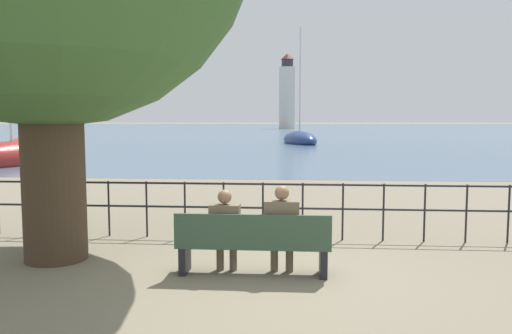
{
  "coord_description": "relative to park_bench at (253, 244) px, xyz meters",
  "views": [
    {
      "loc": [
        0.58,
        -6.92,
        2.19
      ],
      "look_at": [
        0.0,
        0.5,
        1.49
      ],
      "focal_mm": 35.0,
      "sensor_mm": 36.0,
      "label": 1
    }
  ],
  "objects": [
    {
      "name": "harbor_lighthouse",
      "position": [
        -1.45,
        125.64,
        8.68
      ],
      "size": [
        4.32,
        4.32,
        19.61
      ],
      "color": "silver",
      "rests_on": "ground_plane"
    },
    {
      "name": "promenade_railing",
      "position": [
        -0.0,
        2.21,
        0.25
      ],
      "size": [
        10.26,
        0.04,
        1.05
      ],
      "color": "black",
      "rests_on": "ground_plane"
    },
    {
      "name": "sailboat_0",
      "position": [
        -13.19,
        16.45,
        -0.07
      ],
      "size": [
        4.16,
        6.44,
        10.33
      ],
      "rotation": [
        0.0,
        0.0,
        -0.37
      ],
      "color": "maroon",
      "rests_on": "ground_plane"
    },
    {
      "name": "sailboat_1",
      "position": [
        1.04,
        40.21,
        -0.07
      ],
      "size": [
        4.34,
        7.72,
        11.33
      ],
      "rotation": [
        0.0,
        0.0,
        0.28
      ],
      "color": "navy",
      "rests_on": "ground_plane"
    },
    {
      "name": "ground_plane",
      "position": [
        0.0,
        0.07,
        -0.45
      ],
      "size": [
        1000.0,
        1000.0,
        0.0
      ],
      "primitive_type": "plane",
      "color": "#7A705B"
    },
    {
      "name": "park_bench",
      "position": [
        0.0,
        0.0,
        0.0
      ],
      "size": [
        2.18,
        0.45,
        0.9
      ],
      "color": "#334C38",
      "rests_on": "ground_plane"
    },
    {
      "name": "sailboat_3",
      "position": [
        -20.21,
        30.54,
        -0.15
      ],
      "size": [
        3.38,
        9.0,
        8.97
      ],
      "rotation": [
        0.0,
        0.0,
        0.18
      ],
      "color": "maroon",
      "rests_on": "ground_plane"
    },
    {
      "name": "harbor_water",
      "position": [
        0.0,
        161.4,
        -0.44
      ],
      "size": [
        600.0,
        300.0,
        0.01
      ],
      "color": "#47607A",
      "rests_on": "ground_plane"
    },
    {
      "name": "seated_person_right",
      "position": [
        0.4,
        0.08,
        0.26
      ],
      "size": [
        0.49,
        0.35,
        1.28
      ],
      "color": "brown",
      "rests_on": "ground_plane"
    },
    {
      "name": "seated_person_left",
      "position": [
        -0.4,
        0.08,
        0.22
      ],
      "size": [
        0.43,
        0.35,
        1.21
      ],
      "color": "brown",
      "rests_on": "ground_plane"
    }
  ]
}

